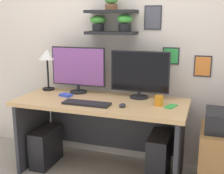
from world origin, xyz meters
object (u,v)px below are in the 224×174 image
at_px(desk_lamp, 47,58).
at_px(computer_tower_left, 46,146).
at_px(computer_mouse, 122,105).
at_px(cell_phone, 171,107).
at_px(keyboard, 87,103).
at_px(computer_tower_right, 159,158).
at_px(monitor_right, 140,74).
at_px(desk, 103,119).
at_px(monitor_left, 78,68).
at_px(coffee_mug, 159,101).
at_px(scissors_tray, 66,95).

distance_m(desk_lamp, computer_tower_left, 0.94).
bearing_deg(computer_mouse, cell_phone, 17.87).
bearing_deg(desk_lamp, keyboard, -31.94).
bearing_deg(computer_tower_right, desk_lamp, 170.87).
distance_m(monitor_right, computer_tower_right, 0.82).
height_order(keyboard, desk_lamp, desk_lamp).
xyz_separation_m(desk, computer_tower_left, (-0.61, -0.08, -0.35)).
xyz_separation_m(desk, monitor_left, (-0.33, 0.16, 0.47)).
height_order(keyboard, computer_tower_left, keyboard).
relative_size(monitor_left, computer_mouse, 6.54).
bearing_deg(monitor_left, computer_tower_left, -139.87).
xyz_separation_m(monitor_right, coffee_mug, (0.23, -0.21, -0.20)).
relative_size(monitor_right, coffee_mug, 6.43).
bearing_deg(computer_mouse, monitor_right, 79.26).
relative_size(monitor_left, computer_tower_left, 1.47).
height_order(monitor_left, desk_lamp, monitor_left).
distance_m(desk_lamp, computer_tower_right, 1.55).
xyz_separation_m(scissors_tray, computer_tower_left, (-0.23, -0.05, -0.57)).
bearing_deg(monitor_left, computer_mouse, -31.05).
bearing_deg(keyboard, coffee_mug, 15.87).
relative_size(computer_mouse, computer_tower_right, 0.19).
xyz_separation_m(cell_phone, coffee_mug, (-0.11, 0.02, 0.04)).
distance_m(desk, keyboard, 0.32).
bearing_deg(desk_lamp, computer_tower_left, -71.84).
distance_m(monitor_right, cell_phone, 0.47).
height_order(desk, desk_lamp, desk_lamp).
relative_size(desk, monitor_right, 2.83).
height_order(keyboard, coffee_mug, coffee_mug).
bearing_deg(scissors_tray, monitor_left, 73.49).
distance_m(scissors_tray, computer_tower_right, 1.10).
height_order(monitor_left, computer_tower_right, monitor_left).
height_order(monitor_right, scissors_tray, monitor_right).
distance_m(computer_mouse, computer_tower_right, 0.64).
bearing_deg(monitor_left, monitor_right, 0.00).
xyz_separation_m(monitor_left, cell_phone, (0.99, -0.22, -0.25)).
distance_m(desk, monitor_right, 0.58).
relative_size(desk_lamp, coffee_mug, 4.91).
distance_m(scissors_tray, computer_tower_left, 0.61).
height_order(monitor_right, desk_lamp, monitor_right).
bearing_deg(monitor_right, coffee_mug, -41.84).
bearing_deg(coffee_mug, keyboard, -164.13).
xyz_separation_m(desk, computer_tower_right, (0.58, -0.04, -0.31)).
relative_size(coffee_mug, scissors_tray, 0.75).
relative_size(computer_mouse, computer_tower_left, 0.22).
relative_size(monitor_right, computer_mouse, 6.43).
distance_m(keyboard, desk_lamp, 0.80).
bearing_deg(computer_tower_right, cell_phone, -12.71).
distance_m(monitor_right, coffee_mug, 0.37).
xyz_separation_m(monitor_left, coffee_mug, (0.88, -0.21, -0.21)).
bearing_deg(coffee_mug, monitor_left, 166.89).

